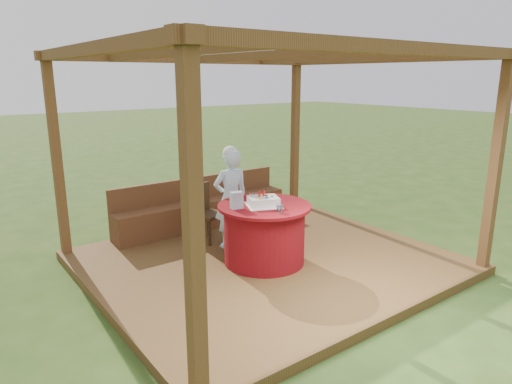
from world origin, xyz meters
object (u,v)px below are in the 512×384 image
bench (203,211)px  chair (205,210)px  gift_bag (237,200)px  drinking_glass (280,209)px  elderly_woman (231,197)px  table (264,233)px  birthday_cake (263,201)px

bench → chair: 0.67m
gift_bag → drinking_glass: 0.56m
bench → elderly_woman: bearing=-97.3°
table → drinking_glass: (-0.05, -0.37, 0.44)m
elderly_woman → chair: bearing=107.7°
elderly_woman → gift_bag: elderly_woman is taller
bench → elderly_woman: 1.16m
chair → drinking_glass: (0.13, -1.60, 0.38)m
chair → birthday_cake: birthday_cake is taller
table → birthday_cake: size_ratio=2.17×
bench → elderly_woman: size_ratio=2.04×
chair → gift_bag: size_ratio=3.99×
bench → elderly_woman: elderly_woman is taller
elderly_woman → drinking_glass: 1.13m
chair → birthday_cake: 1.32m
table → birthday_cake: bearing=-145.9°
chair → drinking_glass: bearing=-85.5°
birthday_cake → gift_bag: gift_bag is taller
elderly_woman → drinking_glass: elderly_woman is taller
birthday_cake → bench: bearing=85.5°
table → elderly_woman: 0.82m
elderly_woman → birthday_cake: (-0.01, -0.77, 0.12)m
table → chair: (-0.18, 1.23, 0.06)m
chair → elderly_woman: (0.15, -0.48, 0.27)m
drinking_glass → birthday_cake: bearing=87.2°
bench → drinking_glass: size_ratio=30.75×
birthday_cake → drinking_glass: size_ratio=5.73×
birthday_cake → gift_bag: (-0.35, 0.09, 0.05)m
table → gift_bag: size_ratio=5.70×
elderly_woman → drinking_glass: bearing=-91.3°
table → chair: 1.24m
birthday_cake → gift_bag: bearing=165.1°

